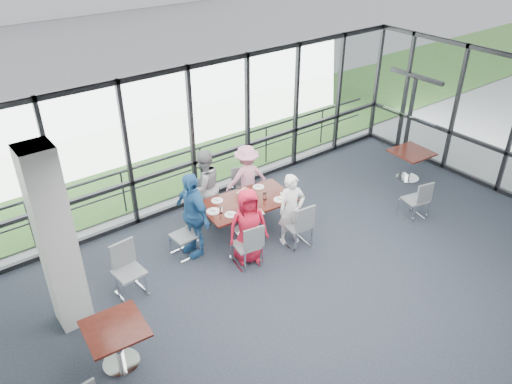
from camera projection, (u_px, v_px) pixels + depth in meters
floor at (356, 327)px, 8.22m from camera, size 12.00×10.00×0.02m
ceiling at (381, 152)px, 6.58m from camera, size 12.00×10.00×0.04m
curtain_wall_back at (192, 138)px, 10.81m from camera, size 12.00×0.10×3.20m
exit_door at (410, 115)px, 13.37m from camera, size 0.12×1.60×2.10m
structural_column at (56, 241)px, 7.57m from camera, size 0.50×0.50×3.20m
apron at (110, 132)px, 15.06m from camera, size 80.00×70.00×0.02m
grass_strip at (139, 155)px, 13.68m from camera, size 80.00×5.00×0.01m
guard_rail at (182, 172)px, 11.79m from camera, size 12.00×0.06×0.06m
main_table at (247, 206)px, 10.26m from camera, size 1.99×1.23×0.75m
side_table_left at (116, 333)px, 7.26m from camera, size 0.92×0.92×0.75m
side_table_right at (411, 156)px, 12.21m from camera, size 0.94×0.94×0.75m
diner_near_left at (248, 226)px, 9.37m from camera, size 0.88×0.72×1.55m
diner_near_right at (291, 210)px, 9.87m from camera, size 0.65×0.54×1.53m
diner_far_left at (204, 187)px, 10.51m from camera, size 0.85×0.57×1.67m
diner_far_right at (247, 177)px, 11.04m from camera, size 1.05×0.68×1.50m
diner_end at (192, 214)px, 9.51m from camera, size 0.60×1.06×1.77m
chair_main_nl at (246, 245)px, 9.39m from camera, size 0.51×0.51×0.91m
chair_main_nr at (297, 225)px, 9.92m from camera, size 0.51×0.51×0.95m
chair_main_fl at (210, 199)px, 10.84m from camera, size 0.46×0.46×0.88m
chair_main_fr at (247, 188)px, 11.23m from camera, size 0.55×0.55×0.90m
chair_main_end at (184, 236)px, 9.65m from camera, size 0.46×0.46×0.90m
chair_spare_lb at (129, 272)px, 8.64m from camera, size 0.52×0.52×0.99m
chair_spare_r at (415, 200)px, 10.82m from camera, size 0.51×0.51×0.87m
plate_nl at (231, 215)px, 9.73m from camera, size 0.24×0.24×0.01m
plate_nr at (280, 200)px, 10.21m from camera, size 0.26×0.26×0.01m
plate_fl at (217, 201)px, 10.18m from camera, size 0.24×0.24×0.01m
plate_fr at (258, 187)px, 10.66m from camera, size 0.25×0.25×0.01m
plate_end at (213, 211)px, 9.84m from camera, size 0.27×0.27×0.01m
tumbler_a at (242, 207)px, 9.85m from camera, size 0.07×0.07×0.13m
tumbler_b at (265, 196)px, 10.19m from camera, size 0.07×0.07×0.15m
tumbler_c at (246, 192)px, 10.34m from camera, size 0.07×0.07×0.15m
tumbler_d at (221, 210)px, 9.76m from camera, size 0.07×0.07×0.13m
menu_a at (256, 213)px, 9.80m from camera, size 0.35×0.28×0.00m
menu_b at (288, 195)px, 10.39m from camera, size 0.37×0.35×0.00m
menu_c at (244, 191)px, 10.52m from camera, size 0.34×0.28×0.00m
condiment_caddy at (248, 198)px, 10.25m from camera, size 0.10×0.07×0.04m
ketchup_bottle at (245, 195)px, 10.22m from camera, size 0.06×0.06×0.18m
green_bottle at (246, 194)px, 10.23m from camera, size 0.05×0.05×0.20m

